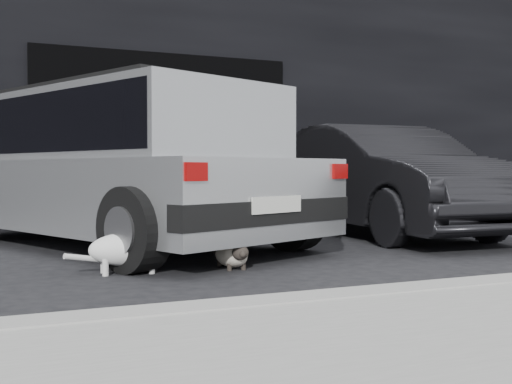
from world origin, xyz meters
name	(u,v)px	position (x,y,z in m)	size (l,w,h in m)	color
ground	(178,257)	(0.00, 0.00, 0.00)	(80.00, 80.00, 0.00)	black
building_facade	(135,77)	(1.00, 6.00, 2.50)	(34.00, 4.00, 5.00)	black
garage_opening	(165,138)	(1.00, 3.99, 1.30)	(4.00, 0.10, 2.60)	black
curb	(458,291)	(1.00, -2.60, 0.06)	(18.00, 0.25, 0.12)	#969691
silver_hatchback	(126,161)	(-0.26, 0.99, 0.89)	(3.55, 4.86, 1.64)	silver
second_car	(382,180)	(2.90, 0.95, 0.68)	(1.44, 4.13, 1.36)	black
cat_siamese	(233,255)	(0.21, -0.85, 0.11)	(0.27, 0.71, 0.24)	beige
cat_white	(133,247)	(-0.58, -0.74, 0.20)	(0.89, 0.35, 0.41)	white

